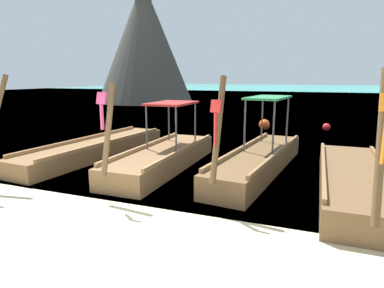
{
  "coord_description": "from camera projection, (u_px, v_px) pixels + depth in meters",
  "views": [
    {
      "loc": [
        2.9,
        -3.91,
        2.59
      ],
      "look_at": [
        0.0,
        3.66,
        0.94
      ],
      "focal_mm": 30.74,
      "sensor_mm": 36.0,
      "label": 1
    }
  ],
  "objects": [
    {
      "name": "mooring_buoy_far",
      "position": [
        264.0,
        125.0,
        16.34
      ],
      "size": [
        0.55,
        0.55,
        0.55
      ],
      "color": "#EA5119",
      "rests_on": "sea_water"
    },
    {
      "name": "longtail_boat_yellow_ribbon",
      "position": [
        96.0,
        149.0,
        10.88
      ],
      "size": [
        1.69,
        7.0,
        2.67
      ],
      "color": "brown",
      "rests_on": "ground"
    },
    {
      "name": "longtail_boat_red_ribbon",
      "position": [
        259.0,
        159.0,
        9.12
      ],
      "size": [
        1.78,
        6.12,
        2.63
      ],
      "color": "brown",
      "rests_on": "ground"
    },
    {
      "name": "karst_rock",
      "position": [
        143.0,
        44.0,
        34.17
      ],
      "size": [
        10.29,
        9.98,
        12.18
      ],
      "color": "#47443D",
      "rests_on": "ground"
    },
    {
      "name": "sea_water",
      "position": [
        303.0,
        91.0,
        61.51
      ],
      "size": [
        120.0,
        120.0,
        0.0
      ],
      "primitive_type": "plane",
      "color": "#2DB29E",
      "rests_on": "ground"
    },
    {
      "name": "longtail_boat_orange_ribbon",
      "position": [
        353.0,
        181.0,
        7.44
      ],
      "size": [
        1.39,
        5.87,
        2.73
      ],
      "color": "brown",
      "rests_on": "ground"
    },
    {
      "name": "mooring_buoy_near",
      "position": [
        326.0,
        127.0,
        16.16
      ],
      "size": [
        0.37,
        0.37,
        0.37
      ],
      "color": "red",
      "rests_on": "sea_water"
    },
    {
      "name": "ground",
      "position": [
        108.0,
        247.0,
        5.11
      ],
      "size": [
        120.0,
        120.0,
        0.0
      ],
      "primitive_type": "plane",
      "color": "beige"
    },
    {
      "name": "longtail_boat_pink_ribbon",
      "position": [
        163.0,
        157.0,
        9.51
      ],
      "size": [
        1.32,
        5.42,
        2.49
      ],
      "color": "brown",
      "rests_on": "ground"
    }
  ]
}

